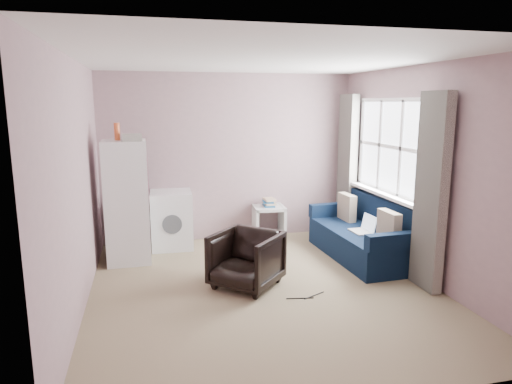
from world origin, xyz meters
TOP-DOWN VIEW (x-y plane):
  - room at (0.02, 0.01)m, footprint 3.84×4.24m
  - armchair at (-0.18, 0.13)m, footprint 0.93×0.93m
  - fridge at (-1.50, 1.34)m, footprint 0.57×0.56m
  - washing_machine at (-0.91, 1.81)m, footprint 0.60×0.61m
  - side_table at (0.56, 1.88)m, footprint 0.49×0.49m
  - sofa at (1.61, 0.75)m, footprint 0.89×1.83m
  - window_dressing at (1.78, 0.70)m, footprint 0.17×2.62m
  - floor_cables at (0.40, -0.32)m, footprint 0.46×0.14m

SIDE VIEW (x-z plane):
  - floor_cables at x=0.40m, z-range 0.00..0.01m
  - sofa at x=1.61m, z-range -0.11..0.69m
  - side_table at x=0.56m, z-range -0.02..0.62m
  - armchair at x=-0.18m, z-range 0.00..0.70m
  - washing_machine at x=-0.91m, z-range 0.02..0.84m
  - fridge at x=-1.50m, z-range -0.10..1.72m
  - window_dressing at x=1.78m, z-range 0.02..2.20m
  - room at x=0.02m, z-range -0.02..2.52m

